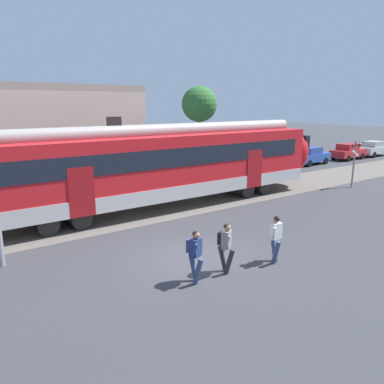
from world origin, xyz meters
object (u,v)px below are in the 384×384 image
Objects in this scene: parked_car_silver at (374,149)px; pedestrian_grey at (226,244)px; parked_car_red at (348,151)px; crossing_signal at (355,157)px; parked_car_grey at (273,161)px; pedestrian_white at (276,236)px; parked_car_blue at (310,156)px; pedestrian_navy at (195,252)px.

pedestrian_grey is at bearing -158.11° from parked_car_silver.
parked_car_red is 13.43m from crossing_signal.
parked_car_grey is 1.35× the size of crossing_signal.
parked_car_grey is at bearing 179.49° from parked_car_red.
parked_car_grey is (15.63, 12.42, -0.21)m from pedestrian_grey.
pedestrian_white is at bearing -157.98° from crossing_signal.
pedestrian_grey is 1.00× the size of pedestrian_white.
pedestrian_grey reaches higher than parked_car_red.
crossing_signal is (-15.50, -7.33, 1.23)m from parked_car_silver.
pedestrian_white reaches higher than parked_car_red.
parked_car_blue is at bearing 178.40° from parked_car_silver.
pedestrian_navy is 29.89m from parked_car_red.
parked_car_silver is at bearing -0.75° from parked_car_grey.
parked_car_blue is at bearing 34.71° from pedestrian_white.
pedestrian_grey is at bearing -141.53° from parked_car_grey.
crossing_signal is (16.12, 4.89, 1.02)m from pedestrian_navy.
parked_car_silver is at bearing 21.89° from pedestrian_grey.
pedestrian_navy is 33.90m from parked_car_silver.
pedestrian_white is 0.41× the size of parked_car_red.
pedestrian_grey is 19.96m from parked_car_grey.
parked_car_blue is at bearing 0.99° from parked_car_grey.
parked_car_grey is (13.73, 12.79, -0.18)m from pedestrian_white.
parked_car_silver is (28.52, 12.60, -0.18)m from pedestrian_white.
pedestrian_navy reaches higher than parked_car_red.
parked_car_red is (24.14, 12.70, -0.18)m from pedestrian_white.
parked_car_blue and parked_car_red have the same top height.
pedestrian_white is 0.41× the size of parked_car_grey.
crossing_signal reaches higher than parked_car_grey.
crossing_signal reaches higher than pedestrian_white.
parked_car_red is at bearing 25.33° from pedestrian_grey.
pedestrian_grey is 0.42× the size of parked_car_silver.
pedestrian_grey is at bearing -148.61° from parked_car_blue.
pedestrian_navy reaches higher than parked_car_silver.
parked_car_grey and parked_car_silver have the same top height.
crossing_signal is (-0.71, -7.53, 1.23)m from parked_car_grey.
parked_car_grey is (16.82, 12.41, -0.21)m from pedestrian_navy.
pedestrian_white is 31.18m from parked_car_silver.
parked_car_grey is 14.80m from parked_car_silver.
parked_car_blue and parked_car_silver have the same top height.
crossing_signal is at bearing -126.20° from parked_car_blue.
parked_car_red is at bearing -0.51° from parked_car_grey.
parked_car_silver is 17.19m from crossing_signal.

